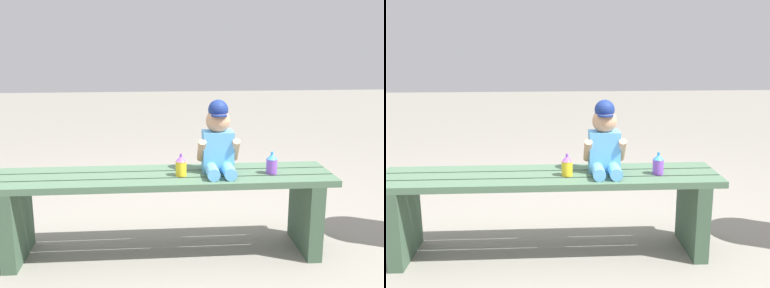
# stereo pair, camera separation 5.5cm
# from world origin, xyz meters

# --- Properties ---
(ground_plane) EXTENTS (16.00, 16.00, 0.00)m
(ground_plane) POSITION_xyz_m (0.00, 0.00, 0.00)
(ground_plane) COLOR gray
(park_bench) EXTENTS (1.87, 0.40, 0.47)m
(park_bench) POSITION_xyz_m (0.00, -0.00, 0.33)
(park_bench) COLOR #47664C
(park_bench) RESTS_ON ground_plane
(child_figure) EXTENTS (0.23, 0.27, 0.40)m
(child_figure) POSITION_xyz_m (0.30, 0.02, 0.64)
(child_figure) COLOR #59A5E5
(child_figure) RESTS_ON park_bench
(sippy_cup_left) EXTENTS (0.06, 0.06, 0.12)m
(sippy_cup_left) POSITION_xyz_m (0.09, -0.03, 0.53)
(sippy_cup_left) COLOR yellow
(sippy_cup_left) RESTS_ON park_bench
(sippy_cup_right) EXTENTS (0.06, 0.06, 0.12)m
(sippy_cup_right) POSITION_xyz_m (0.59, -0.03, 0.53)
(sippy_cup_right) COLOR #8C4CCC
(sippy_cup_right) RESTS_ON park_bench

